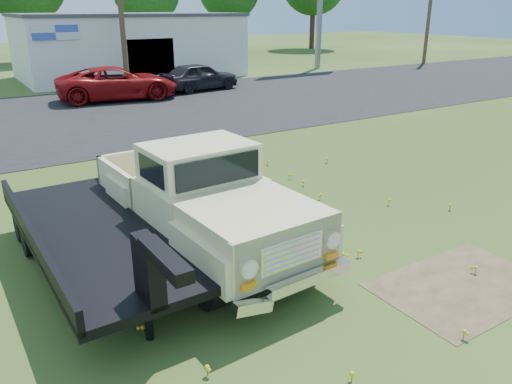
{
  "coord_description": "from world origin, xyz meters",
  "views": [
    {
      "loc": [
        -5.51,
        -7.42,
        4.51
      ],
      "look_at": [
        -0.2,
        1.0,
        0.81
      ],
      "focal_mm": 35.0,
      "sensor_mm": 36.0,
      "label": 1
    }
  ],
  "objects_px": {
    "vintage_pickup_truck": "(200,198)",
    "dark_sedan": "(199,77)",
    "red_pickup": "(118,84)",
    "flatbed_trailer": "(94,227)"
  },
  "relations": [
    {
      "from": "vintage_pickup_truck",
      "to": "red_pickup",
      "type": "height_order",
      "value": "vintage_pickup_truck"
    },
    {
      "from": "red_pickup",
      "to": "vintage_pickup_truck",
      "type": "bearing_deg",
      "value": 175.28
    },
    {
      "from": "vintage_pickup_truck",
      "to": "dark_sedan",
      "type": "bearing_deg",
      "value": 60.88
    },
    {
      "from": "vintage_pickup_truck",
      "to": "dark_sedan",
      "type": "xyz_separation_m",
      "value": [
        8.87,
        18.17,
        -0.3
      ]
    },
    {
      "from": "vintage_pickup_truck",
      "to": "flatbed_trailer",
      "type": "xyz_separation_m",
      "value": [
        -1.98,
        0.23,
        -0.22
      ]
    },
    {
      "from": "vintage_pickup_truck",
      "to": "dark_sedan",
      "type": "relative_size",
      "value": 1.3
    },
    {
      "from": "flatbed_trailer",
      "to": "red_pickup",
      "type": "distance_m",
      "value": 18.34
    },
    {
      "from": "red_pickup",
      "to": "dark_sedan",
      "type": "xyz_separation_m",
      "value": [
        4.91,
        0.58,
        -0.06
      ]
    },
    {
      "from": "vintage_pickup_truck",
      "to": "dark_sedan",
      "type": "distance_m",
      "value": 20.22
    },
    {
      "from": "vintage_pickup_truck",
      "to": "red_pickup",
      "type": "bearing_deg",
      "value": 74.22
    }
  ]
}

